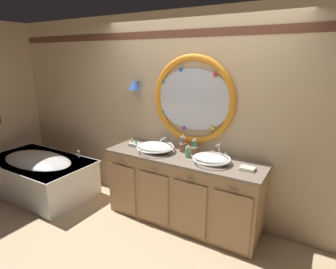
% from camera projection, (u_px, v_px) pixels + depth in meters
% --- Properties ---
extents(ground_plane, '(14.00, 14.00, 0.00)m').
position_uv_depth(ground_plane, '(170.00, 231.00, 3.38)').
color(ground_plane, tan).
extents(back_wall_assembly, '(6.40, 0.26, 2.60)m').
position_uv_depth(back_wall_assembly, '(193.00, 116.00, 3.50)').
color(back_wall_assembly, '#D6B78E').
rests_on(back_wall_assembly, ground_plane).
extents(vanity_counter, '(1.98, 0.61, 0.89)m').
position_uv_depth(vanity_counter, '(182.00, 189.00, 3.46)').
color(vanity_counter, tan).
rests_on(vanity_counter, ground_plane).
extents(bathtub, '(1.69, 0.95, 0.65)m').
position_uv_depth(bathtub, '(39.00, 173.00, 4.25)').
color(bathtub, white).
rests_on(bathtub, ground_plane).
extents(sink_basin_left, '(0.48, 0.48, 0.12)m').
position_uv_depth(sink_basin_left, '(155.00, 147.00, 3.49)').
color(sink_basin_left, white).
rests_on(sink_basin_left, vanity_counter).
extents(sink_basin_right, '(0.44, 0.44, 0.10)m').
position_uv_depth(sink_basin_right, '(212.00, 159.00, 3.12)').
color(sink_basin_right, white).
rests_on(sink_basin_right, vanity_counter).
extents(faucet_set_left, '(0.23, 0.14, 0.13)m').
position_uv_depth(faucet_set_left, '(165.00, 143.00, 3.67)').
color(faucet_set_left, silver).
rests_on(faucet_set_left, vanity_counter).
extents(faucet_set_right, '(0.22, 0.12, 0.17)m').
position_uv_depth(faucet_set_right, '(219.00, 152.00, 3.30)').
color(faucet_set_right, silver).
rests_on(faucet_set_right, vanity_counter).
extents(toothbrush_holder_left, '(0.09, 0.09, 0.22)m').
position_uv_depth(toothbrush_holder_left, '(183.00, 147.00, 3.49)').
color(toothbrush_holder_left, '#996647').
rests_on(toothbrush_holder_left, vanity_counter).
extents(toothbrush_holder_right, '(0.09, 0.09, 0.20)m').
position_uv_depth(toothbrush_holder_right, '(194.00, 150.00, 3.39)').
color(toothbrush_holder_right, '#996647').
rests_on(toothbrush_holder_right, vanity_counter).
extents(soap_dispenser, '(0.07, 0.07, 0.15)m').
position_uv_depth(soap_dispenser, '(188.00, 152.00, 3.30)').
color(soap_dispenser, '#6BAD66').
rests_on(soap_dispenser, vanity_counter).
extents(folded_hand_towel, '(0.17, 0.12, 0.03)m').
position_uv_depth(folded_hand_towel, '(248.00, 169.00, 2.93)').
color(folded_hand_towel, beige).
rests_on(folded_hand_towel, vanity_counter).
extents(toiletry_basket, '(0.14, 0.09, 0.11)m').
position_uv_depth(toiletry_basket, '(134.00, 144.00, 3.70)').
color(toiletry_basket, beige).
rests_on(toiletry_basket, vanity_counter).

